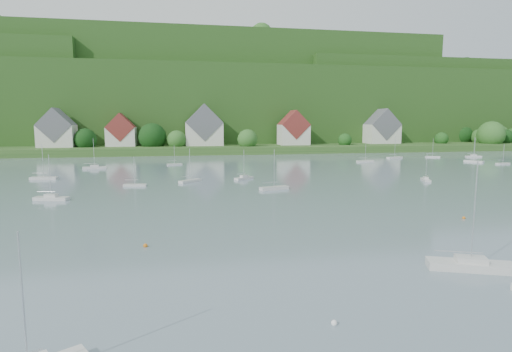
{
  "coord_description": "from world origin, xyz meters",
  "views": [
    {
      "loc": [
        -5.92,
        4.02,
        13.52
      ],
      "look_at": [
        7.23,
        75.0,
        4.0
      ],
      "focal_mm": 29.18,
      "sensor_mm": 36.0,
      "label": 1
    }
  ],
  "objects": [
    {
      "name": "near_sailboat_4",
      "position": [
        20.1,
        36.48,
        0.5
      ],
      "size": [
        7.74,
        4.69,
        10.11
      ],
      "rotation": [
        0.0,
        0.0,
        -0.37
      ],
      "color": "silver",
      "rests_on": "ground"
    },
    {
      "name": "village_building_3",
      "position": [
        45.0,
        186.0,
        9.43
      ],
      "size": [
        13.0,
        10.4,
        15.5
      ],
      "color": "silver",
      "rests_on": "far_shore_strip"
    },
    {
      "name": "village_building_2",
      "position": [
        5.0,
        188.0,
        10.27
      ],
      "size": [
        16.0,
        11.44,
        18.0
      ],
      "color": "silver",
      "rests_on": "far_shore_strip"
    },
    {
      "name": "village_building_1",
      "position": [
        -30.0,
        189.0,
        8.75
      ],
      "size": [
        12.0,
        9.36,
        14.0
      ],
      "color": "silver",
      "rests_on": "far_shore_strip"
    },
    {
      "name": "mooring_buoy_3",
      "position": [
        -9.76,
        49.15,
        0.0
      ],
      "size": [
        0.48,
        0.48,
        0.48
      ],
      "primitive_type": "sphere",
      "color": "orange",
      "rests_on": "ground"
    },
    {
      "name": "far_shore_strip",
      "position": [
        0.0,
        200.0,
        1.5
      ],
      "size": [
        600.0,
        60.0,
        3.0
      ],
      "primitive_type": "cube",
      "color": "#274E1D",
      "rests_on": "ground"
    },
    {
      "name": "mooring_buoy_2",
      "position": [
        33.02,
        54.57,
        0.0
      ],
      "size": [
        0.44,
        0.44,
        0.44
      ],
      "primitive_type": "sphere",
      "color": "orange",
      "rests_on": "ground"
    },
    {
      "name": "mooring_buoy_1",
      "position": [
        4.02,
        28.9,
        0.0
      ],
      "size": [
        0.43,
        0.43,
        0.43
      ],
      "primitive_type": "sphere",
      "color": "white",
      "rests_on": "ground"
    },
    {
      "name": "village_building_0",
      "position": [
        -55.0,
        187.0,
        9.51
      ],
      "size": [
        14.0,
        10.4,
        16.0
      ],
      "color": "silver",
      "rests_on": "far_shore_strip"
    },
    {
      "name": "forested_ridge",
      "position": [
        0.39,
        268.57,
        22.89
      ],
      "size": [
        620.0,
        181.22,
        69.89
      ],
      "color": "#1B4114",
      "rests_on": "ground"
    },
    {
      "name": "far_sailboat_cluster",
      "position": [
        11.66,
        118.13,
        0.37
      ],
      "size": [
        200.48,
        68.66,
        8.71
      ],
      "color": "silver",
      "rests_on": "ground"
    },
    {
      "name": "village_building_4",
      "position": [
        90.0,
        190.0,
        9.59
      ],
      "size": [
        15.0,
        10.4,
        16.5
      ],
      "color": "silver",
      "rests_on": "far_shore_strip"
    }
  ]
}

